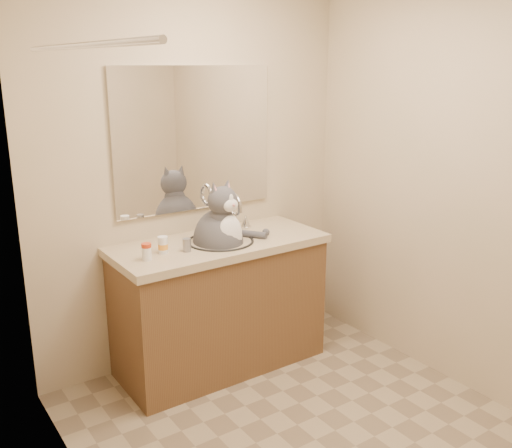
# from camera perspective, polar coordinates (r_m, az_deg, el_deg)

# --- Properties ---
(room) EXTENTS (2.22, 2.52, 2.42)m
(room) POSITION_cam_1_polar(r_m,az_deg,el_deg) (2.70, 6.72, 0.36)
(room) COLOR gray
(room) RESTS_ON ground
(vanity) EXTENTS (1.34, 0.59, 1.12)m
(vanity) POSITION_cam_1_polar(r_m,az_deg,el_deg) (3.69, -3.63, -7.72)
(vanity) COLOR brown
(vanity) RESTS_ON ground
(mirror) EXTENTS (1.10, 0.02, 0.90)m
(mirror) POSITION_cam_1_polar(r_m,az_deg,el_deg) (3.65, -6.12, 8.41)
(mirror) COLOR white
(mirror) RESTS_ON room
(shower_curtain) EXTENTS (0.02, 1.30, 1.93)m
(shower_curtain) POSITION_cam_1_polar(r_m,az_deg,el_deg) (2.33, -15.22, -7.04)
(shower_curtain) COLOR beige
(shower_curtain) RESTS_ON ground
(cat) EXTENTS (0.48, 0.38, 0.61)m
(cat) POSITION_cam_1_polar(r_m,az_deg,el_deg) (3.51, -3.63, -1.29)
(cat) COLOR #47474C
(cat) RESTS_ON vanity
(pill_bottle_redcap) EXTENTS (0.07, 0.07, 0.10)m
(pill_bottle_redcap) POSITION_cam_1_polar(r_m,az_deg,el_deg) (3.24, -10.88, -2.74)
(pill_bottle_redcap) COLOR white
(pill_bottle_redcap) RESTS_ON vanity
(pill_bottle_orange) EXTENTS (0.07, 0.07, 0.10)m
(pill_bottle_orange) POSITION_cam_1_polar(r_m,az_deg,el_deg) (3.34, -9.29, -2.11)
(pill_bottle_orange) COLOR white
(pill_bottle_orange) RESTS_ON vanity
(grey_canister) EXTENTS (0.06, 0.06, 0.08)m
(grey_canister) POSITION_cam_1_polar(r_m,az_deg,el_deg) (3.35, -6.93, -2.10)
(grey_canister) COLOR gray
(grey_canister) RESTS_ON vanity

